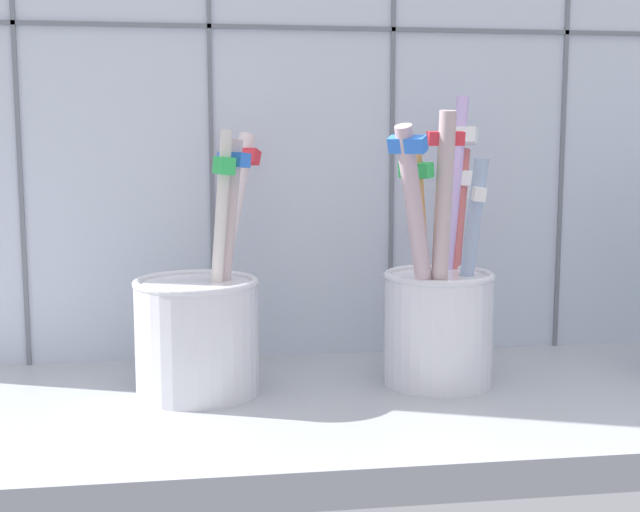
# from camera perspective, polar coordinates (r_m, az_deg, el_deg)

# --- Properties ---
(counter_slab) EXTENTS (0.64, 0.22, 0.02)m
(counter_slab) POSITION_cam_1_polar(r_m,az_deg,el_deg) (0.53, 0.42, -10.51)
(counter_slab) COLOR #9EA3A8
(counter_slab) RESTS_ON ground
(tile_wall_back) EXTENTS (0.64, 0.02, 0.45)m
(tile_wall_back) POSITION_cam_1_polar(r_m,az_deg,el_deg) (0.62, -1.27, 12.29)
(tile_wall_back) COLOR silver
(tile_wall_back) RESTS_ON ground
(toothbrush_cup_left) EXTENTS (0.08, 0.11, 0.16)m
(toothbrush_cup_left) POSITION_cam_1_polar(r_m,az_deg,el_deg) (0.54, -7.93, -4.55)
(toothbrush_cup_left) COLOR silver
(toothbrush_cup_left) RESTS_ON counter_slab
(toothbrush_cup_right) EXTENTS (0.08, 0.12, 0.18)m
(toothbrush_cup_right) POSITION_cam_1_polar(r_m,az_deg,el_deg) (0.56, 7.85, -3.58)
(toothbrush_cup_right) COLOR silver
(toothbrush_cup_right) RESTS_ON counter_slab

